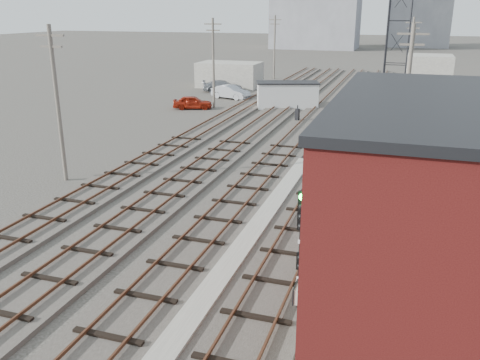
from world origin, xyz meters
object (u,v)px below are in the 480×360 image
at_px(site_trailer, 287,95).
at_px(car_grey, 223,86).
at_px(car_red, 193,102).
at_px(car_silver, 231,92).
at_px(signal_mast, 301,241).
at_px(switch_stand, 297,115).

xyz_separation_m(site_trailer, car_grey, (-10.07, 8.00, -0.63)).
bearing_deg(car_red, car_silver, -32.42).
distance_m(signal_mast, car_red, 38.00).
distance_m(switch_stand, car_grey, 19.44).
bearing_deg(site_trailer, car_red, -176.33).
xyz_separation_m(switch_stand, site_trailer, (-2.53, 6.81, 0.67)).
relative_size(site_trailer, car_silver, 1.48).
relative_size(switch_stand, car_red, 0.36).
height_order(signal_mast, switch_stand, signal_mast).
xyz_separation_m(car_red, car_silver, (1.66, 7.27, 0.09)).
distance_m(switch_stand, car_red, 12.05).
relative_size(site_trailer, car_red, 1.73).
distance_m(signal_mast, switch_stand, 30.99).
height_order(car_red, car_silver, car_silver).
bearing_deg(switch_stand, car_grey, 142.98).
height_order(switch_stand, car_grey, switch_stand).
bearing_deg(car_grey, switch_stand, -159.44).
bearing_deg(site_trailer, switch_stand, -88.15).
xyz_separation_m(site_trailer, car_silver, (-7.46, 3.55, -0.58)).
distance_m(switch_stand, site_trailer, 7.30).
distance_m(car_silver, car_grey, 5.15).
distance_m(site_trailer, car_grey, 12.88).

